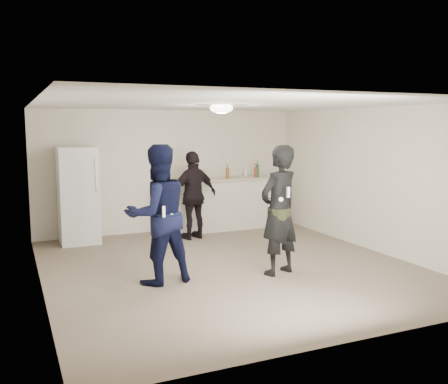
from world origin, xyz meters
name	(u,v)px	position (x,y,z in m)	size (l,w,h in m)	color
floor	(229,267)	(0.00, 0.00, 0.00)	(6.00, 6.00, 0.00)	#6B5B4C
ceiling	(229,104)	(0.00, 0.00, 2.50)	(6.00, 6.00, 0.00)	silver
wall_back	(170,171)	(0.00, 3.00, 1.25)	(6.00, 6.00, 0.00)	beige
wall_front	(354,221)	(0.00, -3.00, 1.25)	(6.00, 6.00, 0.00)	beige
wall_left	(38,197)	(-2.75, 0.00, 1.25)	(6.00, 6.00, 0.00)	beige
wall_right	(373,179)	(2.75, 0.00, 1.25)	(6.00, 6.00, 0.00)	beige
counter	(219,205)	(0.95, 2.67, 0.53)	(2.60, 0.56, 1.05)	silver
counter_top	(219,179)	(0.95, 2.67, 1.07)	(2.68, 0.64, 0.04)	#B8A88E
fridge	(78,195)	(-1.91, 2.60, 0.90)	(0.70, 0.70, 1.80)	white
fridge_handle	(96,175)	(-1.63, 2.23, 1.30)	(0.02, 0.02, 0.60)	silver
ceiling_dome	(221,108)	(0.00, 0.30, 2.45)	(0.36, 0.36, 0.16)	white
shaker	(204,175)	(0.65, 2.70, 1.18)	(0.08, 0.08, 0.17)	silver
man	(158,214)	(-1.23, -0.33, 0.97)	(0.94, 0.73, 1.93)	#0E123C
woman	(279,210)	(0.52, -0.63, 0.95)	(0.70, 0.46, 1.91)	black
camo_shorts	(279,217)	(0.52, -0.63, 0.85)	(0.34, 0.34, 0.28)	#33391A
spectator	(194,195)	(0.18, 2.06, 0.85)	(1.00, 0.42, 1.70)	black
remote_man	(164,212)	(-1.23, -0.61, 1.05)	(0.04, 0.04, 0.15)	white
nunchuk_man	(172,216)	(-1.11, -0.58, 0.98)	(0.07, 0.07, 0.07)	silver
remote_woman	(288,192)	(0.52, -0.88, 1.25)	(0.04, 0.04, 0.15)	white
nunchuk_woman	(281,199)	(0.42, -0.85, 1.15)	(0.07, 0.07, 0.07)	white
bottle_cluster	(247,172)	(1.57, 2.59, 1.20)	(0.77, 0.36, 0.28)	#12411D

